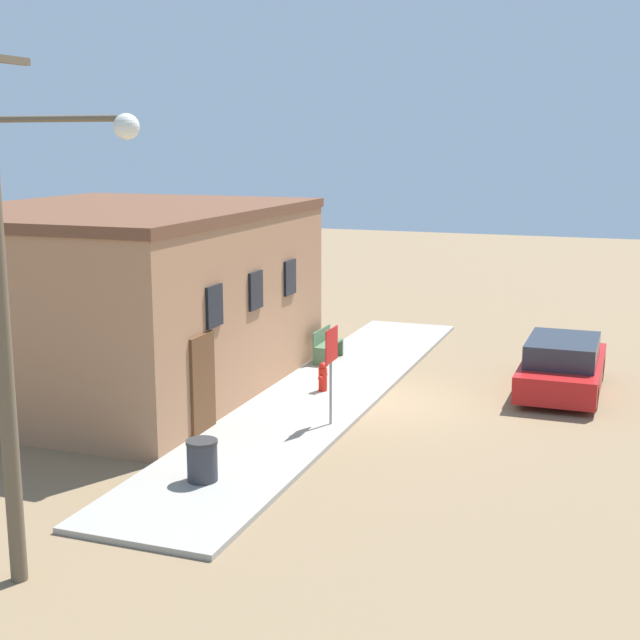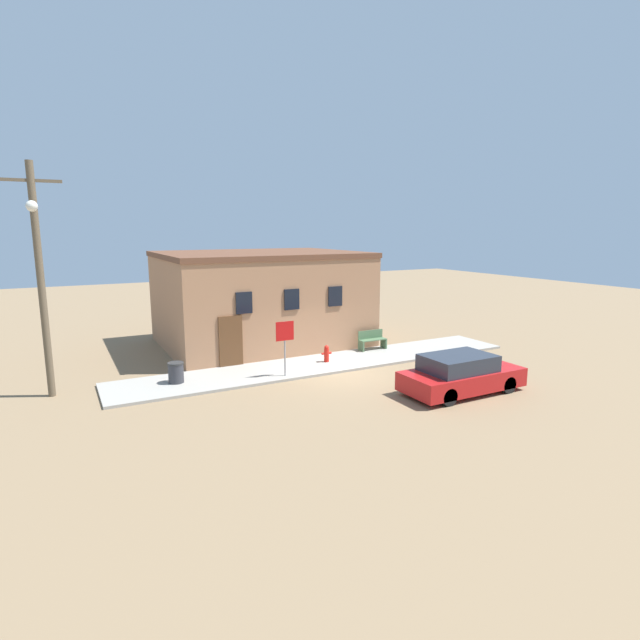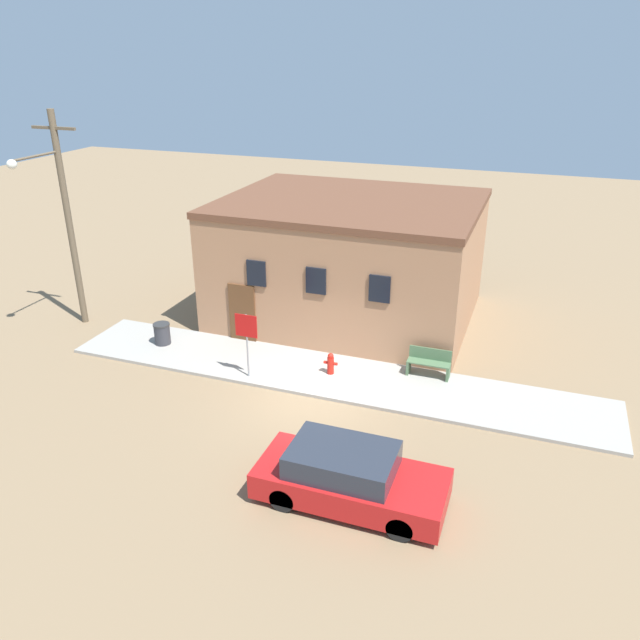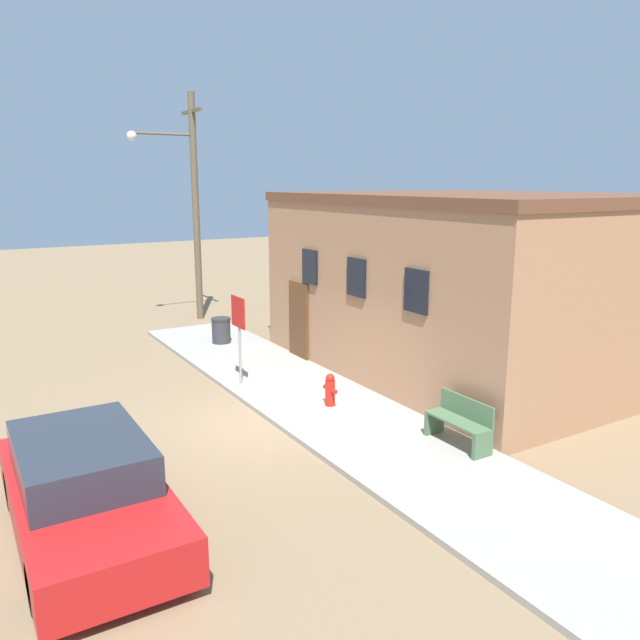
% 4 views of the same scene
% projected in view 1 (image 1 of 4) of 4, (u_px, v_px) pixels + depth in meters
% --- Properties ---
extents(ground_plane, '(80.00, 80.00, 0.00)m').
position_uv_depth(ground_plane, '(379.00, 401.00, 21.46)').
color(ground_plane, '#846B4C').
extents(sidewalk, '(17.76, 2.83, 0.11)m').
position_uv_depth(sidewalk, '(324.00, 394.00, 21.92)').
color(sidewalk, '#9E998E').
rests_on(sidewalk, ground).
extents(brick_building, '(9.39, 7.59, 4.59)m').
position_uv_depth(brick_building, '(119.00, 298.00, 22.35)').
color(brick_building, '#A87551').
rests_on(brick_building, ground).
extents(fire_hydrant, '(0.45, 0.22, 0.72)m').
position_uv_depth(fire_hydrant, '(323.00, 377.00, 21.92)').
color(fire_hydrant, red).
rests_on(fire_hydrant, sidewalk).
extents(stop_sign, '(0.74, 0.06, 2.14)m').
position_uv_depth(stop_sign, '(331.00, 357.00, 19.12)').
color(stop_sign, gray).
rests_on(stop_sign, sidewalk).
extents(bench, '(1.36, 0.44, 0.89)m').
position_uv_depth(bench, '(326.00, 345.00, 24.98)').
color(bench, '#4C6B47').
rests_on(bench, sidewalk).
extents(trash_bin, '(0.58, 0.58, 0.76)m').
position_uv_depth(trash_bin, '(202.00, 460.00, 16.12)').
color(trash_bin, '#333338').
rests_on(trash_bin, sidewalk).
extents(utility_pole, '(1.80, 2.36, 7.85)m').
position_uv_depth(utility_pole, '(9.00, 286.00, 11.86)').
color(utility_pole, brown).
rests_on(utility_pole, ground).
extents(parked_car, '(4.43, 1.89, 1.38)m').
position_uv_depth(parked_car, '(562.00, 366.00, 22.20)').
color(parked_car, black).
rests_on(parked_car, ground).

